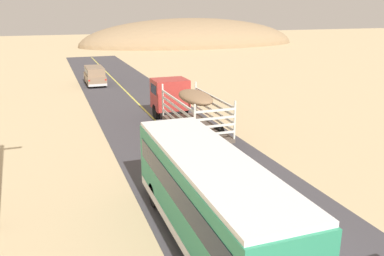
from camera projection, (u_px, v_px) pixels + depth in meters
The scene contains 7 objects.
ground_plane at pixel (289, 254), 13.55m from camera, with size 240.00×240.00×0.00m, color #CCB284.
road_surface at pixel (289, 254), 13.54m from camera, with size 8.00×120.00×0.02m, color #423F44.
road_centre_line at pixel (289, 253), 13.54m from camera, with size 0.16×117.60×0.00m, color #D8CC4C.
livestock_truck at pixel (179, 100), 27.80m from camera, with size 2.53×9.70×3.02m.
bus at pixel (209, 197), 13.72m from camera, with size 2.54×10.00×3.21m.
car_far at pixel (95, 75), 42.67m from camera, with size 1.90×4.62×1.93m.
distant_hill at pixel (191, 44), 89.84m from camera, with size 49.06×23.46×11.46m, color #997C5A.
Camera 1 is at (-7.07, -9.94, 7.97)m, focal length 37.61 mm.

